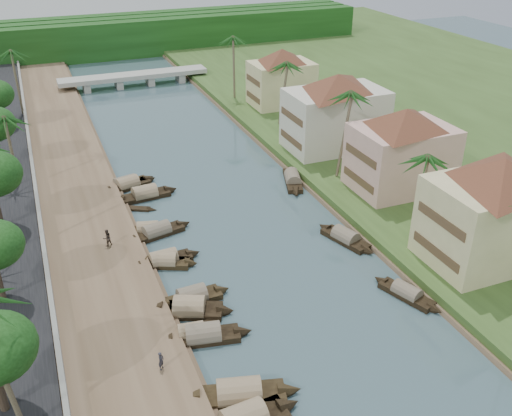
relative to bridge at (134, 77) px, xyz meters
name	(u,v)px	position (x,y,z in m)	size (l,w,h in m)	color
ground	(296,300)	(0.00, -72.00, -1.72)	(220.00, 220.00, 0.00)	#3D555B
left_bank	(83,225)	(-16.00, -52.00, -1.32)	(10.00, 180.00, 0.80)	brown
right_bank	(363,173)	(19.00, -52.00, -1.12)	(16.00, 180.00, 1.20)	#314A1D
retaining_wall	(41,225)	(-20.20, -52.00, -0.37)	(0.40, 180.00, 1.10)	gray
treeline	(109,36)	(0.00, 28.00, 2.28)	(120.00, 14.00, 8.00)	#13360E
bridge	(134,77)	(0.00, 0.00, 0.00)	(28.00, 4.00, 2.40)	#9F9F95
building_near	(495,209)	(18.99, -74.00, 4.66)	(14.85, 14.85, 10.20)	beige
building_mid	(402,148)	(19.99, -58.00, 4.41)	(14.11, 14.11, 9.70)	#DAA59A
building_far	(336,111)	(18.99, -44.00, 4.66)	(15.59, 15.59, 10.20)	beige
building_distant	(282,77)	(19.99, -24.00, 4.16)	(12.62, 12.62, 9.20)	beige
sampan_2	(239,394)	(-8.73, -80.78, -1.30)	(9.44, 4.22, 2.41)	black
sampan_3	(203,336)	(-9.25, -73.93, -1.31)	(8.44, 3.24, 2.22)	black
sampan_4	(191,334)	(-10.06, -73.28, -1.32)	(6.38, 2.23, 1.84)	black
sampan_5	(190,309)	(-9.33, -70.23, -1.30)	(8.01, 4.95, 2.49)	black
sampan_6	(192,298)	(-8.65, -68.73, -1.31)	(7.37, 2.17, 2.19)	black
sampan_7	(164,260)	(-9.55, -61.92, -1.31)	(7.83, 2.09, 2.08)	black
sampan_8	(166,262)	(-9.43, -62.30, -1.31)	(6.41, 3.98, 2.00)	black
sampan_9	(157,232)	(-8.95, -56.42, -1.31)	(8.38, 3.40, 2.10)	black
sampan_10	(148,230)	(-9.70, -55.54, -1.32)	(6.68, 2.99, 1.86)	black
sampan_11	(145,195)	(-8.24, -47.31, -1.30)	(8.42, 2.61, 2.36)	black
sampan_12	(126,183)	(-9.80, -43.30, -1.32)	(7.93, 3.22, 1.90)	black
sampan_13	(128,185)	(-9.63, -43.87, -1.31)	(7.96, 3.60, 2.15)	black
sampan_14	(407,294)	(9.30, -75.31, -1.32)	(3.78, 7.35, 1.83)	black
sampan_15	(345,238)	(9.01, -64.93, -1.31)	(3.93, 7.91, 2.11)	black
sampan_16	(293,180)	(9.93, -50.09, -1.31)	(4.37, 9.03, 2.19)	black
canoe_1	(201,328)	(-9.06, -72.52, -1.62)	(4.61, 2.23, 0.75)	black
canoe_2	(130,209)	(-10.45, -49.49, -1.62)	(5.99, 3.83, 0.92)	black
palm_1	(426,159)	(16.00, -67.17, 7.42)	(3.20, 3.20, 9.67)	#6E5F49
palm_2	(344,96)	(15.00, -52.63, 9.69)	(3.20, 3.20, 12.00)	#6E5F49
palm_3	(282,65)	(16.00, -32.79, 8.49)	(3.20, 3.20, 10.75)	#6E5F49
palm_6	(5,119)	(-22.00, -40.66, 7.81)	(3.20, 3.20, 9.87)	#6E5F49
palm_7	(233,39)	(14.00, -17.61, 9.49)	(3.20, 3.20, 11.81)	#6E5F49
palm_8	(11,53)	(-20.50, -13.55, 9.31)	(3.20, 3.20, 11.42)	#6E5F49
tree_6	(362,108)	(24.00, -42.65, 4.08)	(4.42, 4.42, 6.51)	#4E3B2C
person_near	(161,361)	(-13.29, -76.65, -0.16)	(0.56, 0.37, 1.53)	#2B2A32
person_far	(107,238)	(-14.22, -57.78, -0.02)	(0.87, 0.68, 1.80)	#392E28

